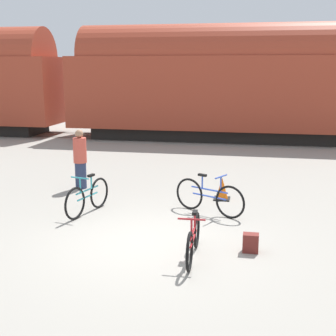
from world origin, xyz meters
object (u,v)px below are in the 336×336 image
Objects in this scene: freight_train at (215,80)px; traffic_cone at (222,189)px; bicycle_maroon at (193,239)px; bicycle_teal at (88,197)px; person_in_red at (80,159)px; backpack at (251,243)px; bicycle_blue at (209,197)px.

traffic_cone is (1.16, -9.78, -2.41)m from freight_train.
freight_train reaches higher than traffic_cone.
freight_train is at bearing 94.15° from bicycle_maroon.
bicycle_teal is at bearing 142.75° from bicycle_maroon.
bicycle_teal is 3.39m from bicycle_maroon.
freight_train is 9.98m from person_in_red.
traffic_cone is (-0.79, 3.32, 0.08)m from backpack.
bicycle_maroon is 4.99× the size of backpack.
bicycle_blue is 0.97× the size of bicycle_maroon.
bicycle_teal is at bearing -98.44° from freight_train.
person_in_red is at bearing 115.23° from bicycle_teal.
traffic_cone is (3.86, -0.36, -0.54)m from person_in_red.
person_in_red is (-3.69, 4.15, 0.45)m from bicycle_maroon.
bicycle_maroon is at bearing -85.85° from freight_train.
backpack is at bearing -81.53° from freight_train.
bicycle_maroon is at bearing -89.76° from bicycle_blue.
backpack is at bearing -76.66° from traffic_cone.
person_in_red is at bearing 156.58° from bicycle_blue.
person_in_red is (-2.70, -9.42, -1.87)m from freight_train.
bicycle_teal is (-1.71, -11.52, -2.28)m from freight_train.
bicycle_teal is 3.36m from traffic_cone.
freight_train is at bearing 96.78° from traffic_cone.
bicycle_blue is 1.03× the size of person_in_red.
traffic_cone is (2.87, 1.75, -0.13)m from bicycle_teal.
person_in_red reaches higher than backpack.
freight_train reaches higher than person_in_red.
freight_train is 10.14m from traffic_cone.
traffic_cone is at bearing 103.34° from backpack.
bicycle_blue is (2.68, 0.51, 0.01)m from bicycle_teal.
bicycle_teal is 2.73m from bicycle_blue.
freight_train is at bearing 81.56° from bicycle_teal.
traffic_cone is (0.19, 1.23, -0.13)m from bicycle_blue.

